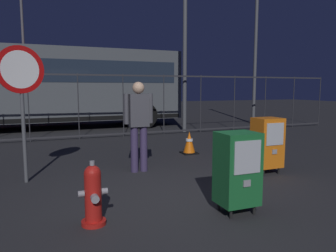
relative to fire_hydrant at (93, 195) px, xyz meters
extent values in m
plane|color=#262628|center=(1.23, 0.34, -0.35)|extent=(60.00, 60.00, 0.00)
cylinder|color=red|center=(0.00, 0.00, -0.33)|extent=(0.28, 0.28, 0.05)
cylinder|color=red|center=(0.00, 0.00, -0.03)|extent=(0.19, 0.19, 0.55)
sphere|color=red|center=(0.00, 0.00, 0.25)|extent=(0.19, 0.19, 0.19)
cylinder|color=gray|center=(0.00, 0.00, 0.37)|extent=(0.06, 0.06, 0.05)
cylinder|color=gray|center=(0.00, -0.13, 0.00)|extent=(0.09, 0.08, 0.09)
cylinder|color=gray|center=(-0.13, 0.00, 0.03)|extent=(0.07, 0.07, 0.07)
cylinder|color=gray|center=(0.13, 0.00, 0.03)|extent=(0.07, 0.07, 0.07)
cylinder|color=black|center=(3.14, 0.95, -0.29)|extent=(0.04, 0.04, 0.12)
cylinder|color=black|center=(3.47, 0.95, -0.29)|extent=(0.04, 0.04, 0.12)
cylinder|color=black|center=(3.14, 1.23, -0.29)|extent=(0.04, 0.04, 0.12)
cylinder|color=black|center=(3.47, 1.23, -0.29)|extent=(0.04, 0.04, 0.12)
cube|color=orange|center=(3.30, 1.09, 0.22)|extent=(0.48, 0.40, 0.90)
cube|color=#B2B7BF|center=(3.30, 0.88, 0.40)|extent=(0.36, 0.01, 0.40)
cube|color=gray|center=(3.30, 0.88, 0.08)|extent=(0.10, 0.02, 0.08)
cylinder|color=black|center=(1.56, -0.44, -0.29)|extent=(0.04, 0.04, 0.12)
cylinder|color=black|center=(1.89, -0.44, -0.29)|extent=(0.04, 0.04, 0.12)
cylinder|color=black|center=(1.56, -0.16, -0.29)|extent=(0.04, 0.04, 0.12)
cylinder|color=black|center=(1.89, -0.16, -0.29)|extent=(0.04, 0.04, 0.12)
cube|color=#19602D|center=(1.72, -0.30, 0.22)|extent=(0.48, 0.40, 0.90)
cube|color=#B2B7BF|center=(1.72, -0.50, 0.40)|extent=(0.36, 0.01, 0.40)
cube|color=gray|center=(1.72, -0.51, 0.08)|extent=(0.10, 0.02, 0.08)
cylinder|color=#4C4F54|center=(-0.79, 2.10, 0.75)|extent=(0.06, 0.06, 2.20)
cylinder|color=red|center=(-0.79, 2.08, 1.50)|extent=(0.71, 0.31, 0.76)
cylinder|color=white|center=(-0.79, 2.06, 1.50)|extent=(0.56, 0.23, 0.60)
cylinder|color=#382D51|center=(1.07, 2.06, 0.07)|extent=(0.14, 0.14, 0.85)
cylinder|color=#382D51|center=(1.25, 2.06, 0.07)|extent=(0.14, 0.14, 0.85)
cube|color=#3F3F47|center=(1.16, 2.06, 0.80)|extent=(0.36, 0.20, 0.60)
sphere|color=tan|center=(1.16, 2.06, 1.21)|extent=(0.22, 0.22, 0.22)
cylinder|color=#3F3F47|center=(0.93, 2.06, 0.83)|extent=(0.09, 0.09, 0.55)
cylinder|color=#3F3F47|center=(1.39, 2.06, 0.83)|extent=(0.09, 0.09, 0.55)
cube|color=black|center=(2.74, 3.19, -0.34)|extent=(0.36, 0.36, 0.03)
cone|color=orange|center=(2.74, 3.19, -0.07)|extent=(0.28, 0.28, 0.50)
cylinder|color=white|center=(2.74, 3.19, -0.02)|extent=(0.17, 0.17, 0.06)
cube|color=#2D2D33|center=(1.23, 6.37, 1.60)|extent=(18.00, 0.04, 0.05)
cube|color=#2D2D33|center=(1.23, 6.37, -0.25)|extent=(18.00, 0.04, 0.05)
cylinder|color=#2D2D33|center=(-0.84, 6.37, 0.65)|extent=(0.03, 0.03, 2.00)
cylinder|color=#2D2D33|center=(0.54, 6.37, 0.65)|extent=(0.03, 0.03, 2.00)
cylinder|color=#2D2D33|center=(1.93, 6.37, 0.65)|extent=(0.03, 0.03, 2.00)
cylinder|color=#2D2D33|center=(3.31, 6.37, 0.65)|extent=(0.03, 0.03, 2.00)
cylinder|color=#2D2D33|center=(4.69, 6.37, 0.65)|extent=(0.03, 0.03, 2.00)
cylinder|color=#2D2D33|center=(6.08, 6.37, 0.65)|extent=(0.03, 0.03, 2.00)
cylinder|color=#2D2D33|center=(7.46, 6.37, 0.65)|extent=(0.03, 0.03, 2.00)
cylinder|color=#2D2D33|center=(8.85, 6.37, 0.65)|extent=(0.03, 0.03, 2.00)
cylinder|color=#2D2D33|center=(10.23, 6.37, 0.65)|extent=(0.03, 0.03, 2.00)
cube|color=#4C5156|center=(-0.51, 9.37, 1.32)|extent=(10.53, 2.62, 2.65)
cube|color=#1E2838|center=(-0.51, 9.37, 1.80)|extent=(9.90, 2.63, 0.80)
cube|color=black|center=(-0.51, 9.37, 0.10)|extent=(10.32, 2.63, 0.16)
cylinder|color=black|center=(3.18, 8.16, 0.15)|extent=(1.00, 0.29, 1.00)
cylinder|color=black|center=(3.15, 10.66, 0.15)|extent=(1.00, 0.29, 1.00)
cylinder|color=black|center=(-0.23, 12.21, 0.15)|extent=(1.01, 0.31, 1.00)
cylinder|color=black|center=(-0.15, 14.71, 0.15)|extent=(1.01, 0.31, 1.00)
cylinder|color=#4C4F54|center=(4.21, 6.66, 3.84)|extent=(0.14, 0.14, 8.37)
cylinder|color=#4C4F54|center=(-1.24, 15.35, 3.62)|extent=(0.14, 0.14, 7.93)
cylinder|color=#4C4F54|center=(8.13, 7.96, 2.81)|extent=(0.14, 0.14, 6.31)
camera|label=1|loc=(-0.50, -3.55, 1.21)|focal=33.98mm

